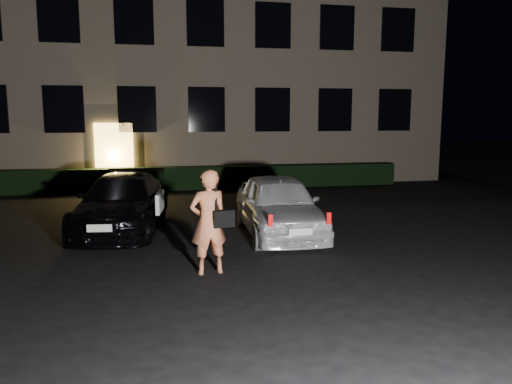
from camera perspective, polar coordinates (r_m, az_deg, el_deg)
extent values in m
plane|color=black|center=(9.12, 1.57, -9.04)|extent=(80.00, 80.00, 0.00)
cube|color=#6B5F4C|center=(23.76, -6.79, 16.48)|extent=(20.00, 8.00, 12.00)
cube|color=#FFCD58|center=(19.52, -15.88, 3.92)|extent=(1.40, 0.10, 2.50)
cube|color=black|center=(19.67, -21.09, 8.81)|extent=(1.40, 0.10, 1.70)
cube|color=black|center=(19.41, -13.42, 9.16)|extent=(1.40, 0.10, 1.70)
cube|color=black|center=(19.50, -5.66, 9.35)|extent=(1.40, 0.10, 1.70)
cube|color=black|center=(19.93, 1.90, 9.37)|extent=(1.40, 0.10, 1.70)
cube|color=black|center=(20.67, 9.03, 9.25)|extent=(1.40, 0.10, 1.70)
cube|color=black|center=(21.71, 15.56, 9.01)|extent=(1.40, 0.10, 1.70)
cube|color=black|center=(19.97, -21.62, 18.01)|extent=(1.40, 0.10, 1.70)
cube|color=black|center=(19.71, -13.76, 18.50)|extent=(1.40, 0.10, 1.70)
cube|color=black|center=(19.79, -5.81, 18.65)|extent=(1.40, 0.10, 1.70)
cube|color=black|center=(20.21, 1.95, 18.48)|extent=(1.40, 0.10, 1.70)
cube|color=black|center=(20.95, 9.25, 18.03)|extent=(1.40, 0.10, 1.70)
cube|color=black|center=(21.97, 15.92, 17.38)|extent=(1.40, 0.10, 1.70)
cube|color=black|center=(19.20, -5.41, 1.66)|extent=(15.00, 0.70, 0.85)
imported|color=black|center=(12.61, -15.02, -1.21)|extent=(2.43, 4.80, 1.34)
cube|color=white|center=(11.60, -10.93, -1.12)|extent=(0.20, 0.96, 0.45)
cube|color=silver|center=(10.34, -17.45, -3.96)|extent=(0.49, 0.10, 0.15)
imported|color=silver|center=(11.70, 2.59, -1.48)|extent=(1.79, 4.20, 1.41)
cube|color=red|center=(9.67, 1.66, -3.27)|extent=(0.09, 0.06, 0.24)
cube|color=red|center=(9.96, 8.33, -3.00)|extent=(0.09, 0.06, 0.24)
cube|color=silver|center=(9.80, 5.10, -4.55)|extent=(0.47, 0.06, 0.14)
imported|color=#D6744B|center=(8.82, -5.44, -3.43)|extent=(0.75, 0.57, 1.86)
cube|color=black|center=(8.75, -3.76, -3.04)|extent=(0.41, 0.24, 0.30)
cube|color=black|center=(8.68, -4.66, -0.32)|extent=(0.05, 0.07, 0.58)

